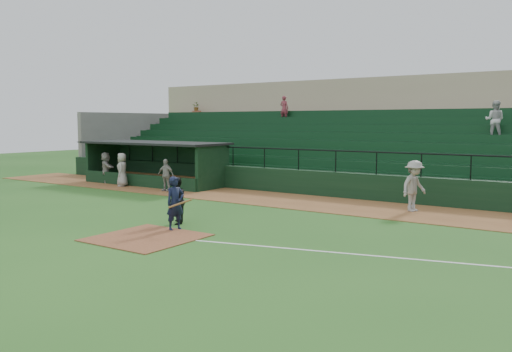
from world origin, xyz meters
The scene contains 12 objects.
ground centered at (0.00, 0.00, 0.00)m, with size 90.00×90.00×0.00m, color #26581C.
warning_track centered at (0.00, 8.00, 0.01)m, with size 40.00×4.00×0.03m, color brown.
home_plate_dirt centered at (0.00, -1.00, 0.01)m, with size 3.00×3.00×0.03m, color brown.
foul_line centered at (8.00, 1.20, 0.01)m, with size 18.00×0.09×0.01m, color white.
stadium_structure centered at (0.00, 16.46, 2.30)m, with size 38.00×13.08×6.40m.
dugout centered at (-9.75, 9.56, 1.33)m, with size 8.90×3.20×2.42m.
batter_at_plate centered at (-0.06, 0.37, 0.89)m, with size 1.09×0.74×1.78m.
umpire centered at (-0.76, 1.17, 0.82)m, with size 0.80×0.62×1.64m, color black.
runner centered at (5.33, 8.22, 1.04)m, with size 1.30×0.75×2.01m, color gray.
dugout_player_a centered at (-7.07, 7.22, 0.85)m, with size 0.96×0.40×1.64m, color #A39F99.
dugout_player_b centered at (-10.43, 7.33, 0.94)m, with size 0.89×0.58×1.83m, color #A29E98.
dugout_player_c centered at (-12.43, 7.89, 0.92)m, with size 1.65×0.52×1.78m, color #A29C97.
Camera 1 is at (11.65, -12.21, 3.56)m, focal length 36.83 mm.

